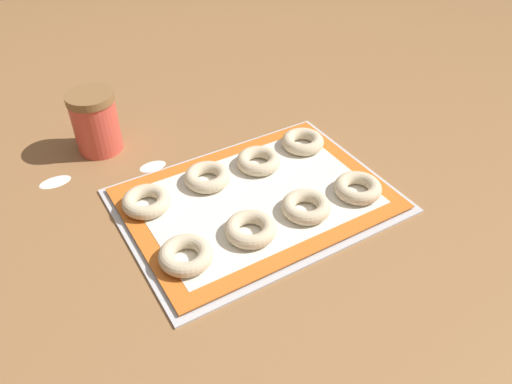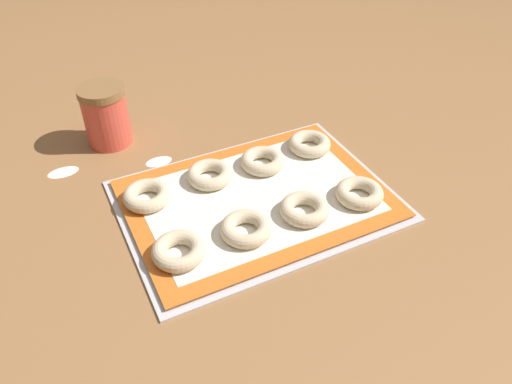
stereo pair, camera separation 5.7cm
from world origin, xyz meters
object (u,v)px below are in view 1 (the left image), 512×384
(baking_tray, at_px, (256,200))
(bagel_back_far_left, at_px, (146,201))
(flour_canister, at_px, (95,122))
(bagel_front_mid_right, at_px, (306,206))
(bagel_back_mid_right, at_px, (259,161))
(bagel_back_far_right, at_px, (303,142))
(bagel_front_mid_left, at_px, (251,229))
(bagel_front_far_right, at_px, (358,188))
(bagel_back_mid_left, at_px, (207,177))
(bagel_front_far_left, at_px, (186,255))

(baking_tray, xyz_separation_m, bagel_back_far_left, (-0.18, 0.08, 0.02))
(baking_tray, height_order, flour_canister, flour_canister)
(bagel_front_mid_right, xyz_separation_m, bagel_back_mid_right, (-0.00, 0.16, 0.00))
(bagel_back_far_right, bearing_deg, bagel_back_far_left, -177.83)
(bagel_front_mid_right, distance_m, bagel_back_far_right, 0.20)
(bagel_front_mid_left, height_order, bagel_front_far_right, same)
(bagel_front_mid_right, bearing_deg, bagel_front_far_right, -3.29)
(bagel_back_far_right, bearing_deg, bagel_front_far_right, -90.47)
(bagel_front_far_right, bearing_deg, bagel_back_far_right, 89.53)
(bagel_back_mid_left, bearing_deg, baking_tray, -56.95)
(bagel_back_mid_left, xyz_separation_m, flour_canister, (-0.13, 0.23, 0.04))
(bagel_front_far_left, xyz_separation_m, bagel_back_far_left, (-0.01, 0.15, 0.00))
(bagel_front_far_left, relative_size, bagel_front_far_right, 1.00)
(bagel_front_far_left, distance_m, flour_canister, 0.40)
(bagel_back_far_right, bearing_deg, bagel_back_mid_left, -178.60)
(bagel_front_mid_right, xyz_separation_m, bagel_front_far_right, (0.11, -0.01, 0.00))
(bagel_front_far_left, xyz_separation_m, bagel_back_mid_left, (0.12, 0.16, 0.00))
(bagel_back_far_left, height_order, bagel_back_mid_left, same)
(bagel_front_mid_right, height_order, bagel_back_mid_left, same)
(bagel_front_far_right, relative_size, bagel_back_far_left, 1.00)
(bagel_front_mid_right, relative_size, bagel_front_far_right, 1.00)
(bagel_front_mid_left, bearing_deg, bagel_back_far_left, 128.11)
(bagel_front_mid_left, relative_size, bagel_back_mid_right, 1.00)
(baking_tray, distance_m, bagel_back_mid_right, 0.10)
(bagel_front_mid_right, xyz_separation_m, flour_canister, (-0.24, 0.40, 0.04))
(bagel_back_mid_right, bearing_deg, flour_canister, 135.81)
(bagel_front_mid_left, bearing_deg, bagel_front_far_left, 179.32)
(bagel_back_mid_right, xyz_separation_m, bagel_back_far_right, (0.11, 0.01, 0.00))
(bagel_front_mid_right, distance_m, bagel_front_far_right, 0.11)
(bagel_front_far_right, distance_m, bagel_back_mid_right, 0.20)
(bagel_front_mid_right, bearing_deg, bagel_back_far_left, 146.21)
(baking_tray, relative_size, bagel_front_mid_right, 5.58)
(bagel_back_far_left, distance_m, bagel_back_mid_left, 0.12)
(bagel_back_far_left, relative_size, bagel_back_far_right, 1.00)
(bagel_front_mid_right, distance_m, bagel_back_mid_left, 0.20)
(bagel_front_mid_right, bearing_deg, bagel_front_mid_left, 179.52)
(bagel_back_mid_left, distance_m, bagel_back_mid_right, 0.11)
(baking_tray, bearing_deg, bagel_front_far_left, -156.22)
(baking_tray, xyz_separation_m, bagel_front_far_right, (0.17, -0.09, 0.02))
(bagel_front_mid_left, relative_size, bagel_back_far_right, 1.00)
(bagel_front_mid_left, distance_m, bagel_back_mid_right, 0.19)
(bagel_front_mid_right, distance_m, bagel_back_far_left, 0.28)
(bagel_front_mid_left, bearing_deg, bagel_back_far_right, 36.94)
(bagel_front_far_right, height_order, bagel_back_mid_left, same)
(baking_tray, relative_size, bagel_back_mid_right, 5.58)
(bagel_front_far_left, distance_m, bagel_back_far_left, 0.15)
(bagel_back_far_right, bearing_deg, baking_tray, -151.54)
(bagel_front_far_left, distance_m, bagel_front_far_right, 0.34)
(baking_tray, relative_size, bagel_back_far_right, 5.58)
(bagel_back_mid_left, relative_size, flour_canister, 0.68)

